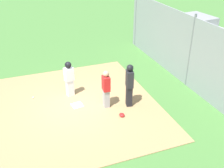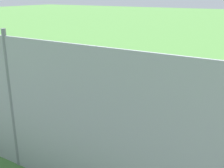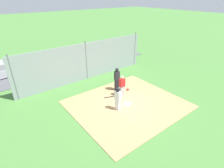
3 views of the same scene
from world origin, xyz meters
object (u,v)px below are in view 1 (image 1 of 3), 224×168
catcher (106,88)px  catcher_mask (122,115)px  baseball (33,97)px  parked_car_silver (199,26)px  baseball_bat (107,94)px  runner (69,77)px  home_plate (77,105)px  umpire (129,84)px

catcher → catcher_mask: catcher is taller
baseball → parked_car_silver: bearing=-67.8°
catcher → baseball_bat: 1.23m
runner → baseball: runner is taller
home_plate → catcher: (-0.47, -1.11, 0.81)m
catcher → runner: bearing=-46.6°
catcher_mask → catcher: bearing=19.8°
parked_car_silver → catcher: bearing=-60.9°
home_plate → parked_car_silver: 12.05m
parked_car_silver → home_plate: bearing=-65.8°
home_plate → runner: size_ratio=0.28×
runner → home_plate: bearing=-10.3°
umpire → baseball_bat: bearing=-51.5°
parked_car_silver → baseball_bat: bearing=-63.7°
catcher → runner: catcher is taller
runner → baseball: (0.31, 1.57, -0.86)m
umpire → runner: 2.64m
home_plate → baseball_bat: baseball_bat is taller
runner → catcher_mask: runner is taller
catcher → home_plate: bearing=-19.9°
umpire → baseball: (1.93, 3.64, -0.93)m
catcher → umpire: 0.94m
baseball_bat → parked_car_silver: parked_car_silver is taller
umpire → baseball: size_ratio=24.59×
umpire → runner: size_ratio=1.14×
umpire → baseball_bat: size_ratio=2.15×
umpire → parked_car_silver: bearing=-129.0°
catcher_mask → umpire: bearing=-41.5°
home_plate → baseball: (1.22, 1.64, 0.03)m
catcher → runner: 1.81m
catcher → catcher_mask: 1.22m
baseball_bat → catcher_mask: catcher_mask is taller
umpire → catcher_mask: umpire is taller
catcher → parked_car_silver: 11.36m
umpire → catcher_mask: 1.25m
home_plate → umpire: umpire is taller
home_plate → runner: 1.27m
baseball_bat → umpire: bearing=46.9°
home_plate → umpire: size_ratio=0.24×
umpire → baseball: bearing=-16.1°
baseball_bat → baseball: (0.81, 3.08, 0.01)m
baseball_bat → parked_car_silver: 10.61m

